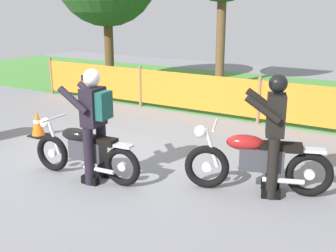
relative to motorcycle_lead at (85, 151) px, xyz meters
The scene contains 8 objects.
ground 1.08m from the motorcycle_lead, 108.56° to the left, with size 24.00×24.00×0.02m, color gray.
grass_verge 7.45m from the motorcycle_lead, 92.42° to the left, with size 24.00×6.38×0.01m, color #4C8C3D.
barrier_fence 4.26m from the motorcycle_lead, 94.23° to the left, with size 9.47×0.08×1.05m.
motorcycle_lead is the anchor object (origin of this frame).
motorcycle_trailing 2.54m from the motorcycle_lead, 19.32° to the left, with size 1.98×0.88×0.97m.
rider_lead 0.56m from the motorcycle_lead, ahead, with size 0.70×0.58×1.69m.
rider_trailing 2.78m from the motorcycle_lead, 19.36° to the left, with size 0.68×0.67×1.69m.
traffic_cone 2.49m from the motorcycle_lead, 153.45° to the left, with size 0.32×0.32×0.53m.
Camera 1 is at (4.48, -5.47, 2.59)m, focal length 45.36 mm.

